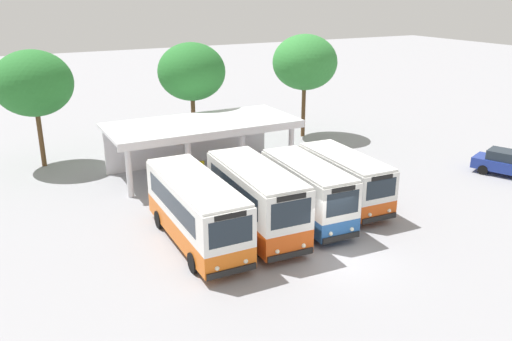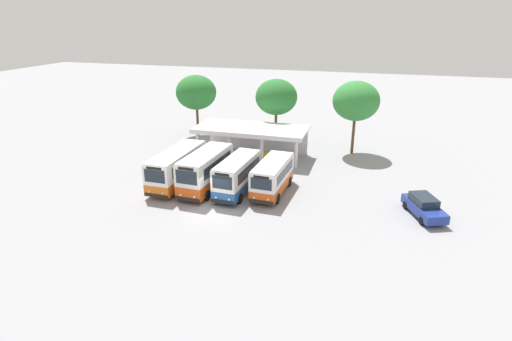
{
  "view_description": "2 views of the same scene",
  "coord_description": "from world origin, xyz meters",
  "px_view_note": "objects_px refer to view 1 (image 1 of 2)",
  "views": [
    {
      "loc": [
        -13.11,
        -16.8,
        11.46
      ],
      "look_at": [
        -0.49,
        7.19,
        2.07
      ],
      "focal_mm": 36.77,
      "sensor_mm": 36.0,
      "label": 1
    },
    {
      "loc": [
        11.92,
        -27.59,
        14.86
      ],
      "look_at": [
        2.2,
        5.27,
        1.83
      ],
      "focal_mm": 28.83,
      "sensor_mm": 36.0,
      "label": 2
    }
  ],
  "objects_px": {
    "waiting_chair_end_by_column": "(192,168)",
    "waiting_chair_far_end_seat": "(239,161)",
    "parked_car_flank": "(509,163)",
    "city_bus_nearest_orange": "(196,208)",
    "waiting_chair_fourth_seat": "(220,163)",
    "city_bus_second_in_row": "(256,198)",
    "waiting_chair_middle_seat": "(211,165)",
    "city_bus_middle_cream": "(307,190)",
    "waiting_chair_second_from_end": "(202,166)",
    "city_bus_fourth_amber": "(344,178)",
    "waiting_chair_fifth_seat": "(230,162)"
  },
  "relations": [
    {
      "from": "city_bus_fourth_amber",
      "to": "waiting_chair_fifth_seat",
      "type": "distance_m",
      "value": 9.04
    },
    {
      "from": "waiting_chair_end_by_column",
      "to": "waiting_chair_far_end_seat",
      "type": "relative_size",
      "value": 1.0
    },
    {
      "from": "city_bus_middle_cream",
      "to": "parked_car_flank",
      "type": "xyz_separation_m",
      "value": [
        15.46,
        -0.12,
        -0.92
      ]
    },
    {
      "from": "city_bus_middle_cream",
      "to": "waiting_chair_second_from_end",
      "type": "xyz_separation_m",
      "value": [
        -2.0,
        9.39,
        -1.23
      ]
    },
    {
      "from": "waiting_chair_end_by_column",
      "to": "city_bus_nearest_orange",
      "type": "bearing_deg",
      "value": -109.87
    },
    {
      "from": "waiting_chair_end_by_column",
      "to": "waiting_chair_fourth_seat",
      "type": "xyz_separation_m",
      "value": [
        2.0,
        0.02,
        0.0
      ]
    },
    {
      "from": "city_bus_fourth_amber",
      "to": "city_bus_middle_cream",
      "type": "bearing_deg",
      "value": -164.49
    },
    {
      "from": "waiting_chair_fourth_seat",
      "to": "waiting_chair_fifth_seat",
      "type": "xyz_separation_m",
      "value": [
        0.67,
        -0.13,
        0.0
      ]
    },
    {
      "from": "city_bus_second_in_row",
      "to": "waiting_chair_middle_seat",
      "type": "relative_size",
      "value": 8.56
    },
    {
      "from": "city_bus_middle_cream",
      "to": "parked_car_flank",
      "type": "distance_m",
      "value": 15.49
    },
    {
      "from": "parked_car_flank",
      "to": "waiting_chair_end_by_column",
      "type": "distance_m",
      "value": 20.48
    },
    {
      "from": "waiting_chair_middle_seat",
      "to": "waiting_chair_fifth_seat",
      "type": "bearing_deg",
      "value": -4.15
    },
    {
      "from": "waiting_chair_fifth_seat",
      "to": "city_bus_nearest_orange",
      "type": "bearing_deg",
      "value": -123.54
    },
    {
      "from": "city_bus_second_in_row",
      "to": "waiting_chair_fourth_seat",
      "type": "xyz_separation_m",
      "value": [
        2.31,
        9.44,
        -1.37
      ]
    },
    {
      "from": "city_bus_middle_cream",
      "to": "city_bus_fourth_amber",
      "type": "xyz_separation_m",
      "value": [
        2.98,
        0.83,
        -0.12
      ]
    },
    {
      "from": "city_bus_middle_cream",
      "to": "waiting_chair_end_by_column",
      "type": "height_order",
      "value": "city_bus_middle_cream"
    },
    {
      "from": "city_bus_nearest_orange",
      "to": "waiting_chair_fifth_seat",
      "type": "distance_m",
      "value": 10.85
    },
    {
      "from": "waiting_chair_end_by_column",
      "to": "waiting_chair_fourth_seat",
      "type": "bearing_deg",
      "value": 0.67
    },
    {
      "from": "city_bus_nearest_orange",
      "to": "city_bus_middle_cream",
      "type": "height_order",
      "value": "city_bus_nearest_orange"
    },
    {
      "from": "waiting_chair_fifth_seat",
      "to": "waiting_chair_far_end_seat",
      "type": "distance_m",
      "value": 0.68
    },
    {
      "from": "city_bus_second_in_row",
      "to": "city_bus_fourth_amber",
      "type": "bearing_deg",
      "value": 8.1
    },
    {
      "from": "city_bus_second_in_row",
      "to": "waiting_chair_middle_seat",
      "type": "bearing_deg",
      "value": 80.1
    },
    {
      "from": "waiting_chair_fourth_seat",
      "to": "waiting_chair_far_end_seat",
      "type": "height_order",
      "value": "same"
    },
    {
      "from": "city_bus_nearest_orange",
      "to": "city_bus_fourth_amber",
      "type": "distance_m",
      "value": 8.95
    },
    {
      "from": "parked_car_flank",
      "to": "waiting_chair_fourth_seat",
      "type": "relative_size",
      "value": 5.5
    },
    {
      "from": "city_bus_fourth_amber",
      "to": "city_bus_second_in_row",
      "type": "bearing_deg",
      "value": -171.9
    },
    {
      "from": "city_bus_nearest_orange",
      "to": "waiting_chair_fourth_seat",
      "type": "bearing_deg",
      "value": 59.87
    },
    {
      "from": "waiting_chair_fifth_seat",
      "to": "waiting_chair_far_end_seat",
      "type": "xyz_separation_m",
      "value": [
        0.67,
        0.11,
        0.0
      ]
    },
    {
      "from": "waiting_chair_second_from_end",
      "to": "waiting_chair_fourth_seat",
      "type": "relative_size",
      "value": 1.0
    },
    {
      "from": "waiting_chair_end_by_column",
      "to": "city_bus_middle_cream",
      "type": "bearing_deg",
      "value": -74.13
    },
    {
      "from": "waiting_chair_second_from_end",
      "to": "waiting_chair_fifth_seat",
      "type": "xyz_separation_m",
      "value": [
        2.0,
        -0.1,
        0.0
      ]
    },
    {
      "from": "city_bus_fourth_amber",
      "to": "waiting_chair_fifth_seat",
      "type": "relative_size",
      "value": 7.67
    },
    {
      "from": "city_bus_nearest_orange",
      "to": "waiting_chair_end_by_column",
      "type": "bearing_deg",
      "value": 70.13
    },
    {
      "from": "city_bus_fourth_amber",
      "to": "waiting_chair_fifth_seat",
      "type": "height_order",
      "value": "city_bus_fourth_amber"
    },
    {
      "from": "city_bus_middle_cream",
      "to": "waiting_chair_second_from_end",
      "type": "relative_size",
      "value": 7.8
    },
    {
      "from": "waiting_chair_middle_seat",
      "to": "waiting_chair_fourth_seat",
      "type": "relative_size",
      "value": 1.0
    },
    {
      "from": "waiting_chair_fifth_seat",
      "to": "parked_car_flank",
      "type": "bearing_deg",
      "value": -31.31
    },
    {
      "from": "waiting_chair_end_by_column",
      "to": "waiting_chair_middle_seat",
      "type": "height_order",
      "value": "same"
    },
    {
      "from": "waiting_chair_second_from_end",
      "to": "waiting_chair_middle_seat",
      "type": "bearing_deg",
      "value": -0.35
    },
    {
      "from": "city_bus_fourth_amber",
      "to": "waiting_chair_middle_seat",
      "type": "bearing_deg",
      "value": 116.75
    },
    {
      "from": "city_bus_second_in_row",
      "to": "waiting_chair_far_end_seat",
      "type": "distance_m",
      "value": 10.19
    },
    {
      "from": "city_bus_fourth_amber",
      "to": "waiting_chair_second_from_end",
      "type": "xyz_separation_m",
      "value": [
        -4.98,
        8.56,
        -1.11
      ]
    },
    {
      "from": "city_bus_middle_cream",
      "to": "waiting_chair_end_by_column",
      "type": "relative_size",
      "value": 7.8
    },
    {
      "from": "city_bus_nearest_orange",
      "to": "parked_car_flank",
      "type": "height_order",
      "value": "city_bus_nearest_orange"
    },
    {
      "from": "city_bus_fourth_amber",
      "to": "parked_car_flank",
      "type": "distance_m",
      "value": 12.55
    },
    {
      "from": "parked_car_flank",
      "to": "waiting_chair_end_by_column",
      "type": "height_order",
      "value": "parked_car_flank"
    },
    {
      "from": "waiting_chair_middle_seat",
      "to": "waiting_chair_far_end_seat",
      "type": "distance_m",
      "value": 2.0
    },
    {
      "from": "waiting_chair_end_by_column",
      "to": "waiting_chair_fifth_seat",
      "type": "distance_m",
      "value": 2.67
    },
    {
      "from": "waiting_chair_end_by_column",
      "to": "city_bus_second_in_row",
      "type": "bearing_deg",
      "value": -91.87
    },
    {
      "from": "city_bus_middle_cream",
      "to": "waiting_chair_far_end_seat",
      "type": "xyz_separation_m",
      "value": [
        0.67,
        9.4,
        -1.23
      ]
    }
  ]
}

